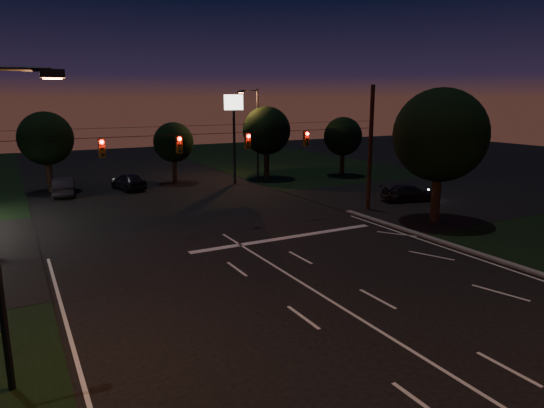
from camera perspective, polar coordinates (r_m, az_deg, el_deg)
ground at (r=18.29m, az=12.06°, el=-14.12°), size 140.00×140.00×0.00m
cross_street_right at (r=42.66m, az=18.65°, el=0.78°), size 20.00×16.00×0.02m
stop_bar at (r=28.70m, az=1.70°, el=-3.98°), size 12.00×0.50×0.01m
utility_pole_right at (r=36.52m, az=11.19°, el=-0.66°), size 0.30×0.30×9.00m
signal_span at (r=29.46m, az=-6.76°, el=7.26°), size 24.00×0.40×1.56m
pole_sign_right at (r=46.35m, az=-4.51°, el=10.04°), size 1.80×0.30×8.40m
street_light_left at (r=14.57m, az=-29.27°, el=-0.44°), size 2.20×0.35×9.00m
street_light_right_far at (r=49.59m, az=-1.99°, el=9.06°), size 2.20×0.35×9.00m
tree_right_near at (r=33.26m, az=19.01°, el=7.55°), size 6.00×6.00×8.76m
tree_far_b at (r=46.63m, az=-25.05°, el=6.94°), size 4.60×4.60×6.98m
tree_far_c at (r=47.66m, az=-11.53°, el=7.08°), size 3.80×3.80×5.86m
tree_far_d at (r=49.20m, az=-0.70°, el=8.56°), size 4.80×4.80×7.30m
tree_far_e at (r=51.81m, az=8.28°, el=7.84°), size 4.00×4.00×6.18m
car_oncoming_a at (r=45.42m, az=-16.54°, el=2.58°), size 2.65×4.79×1.54m
car_oncoming_b at (r=44.50m, az=-23.31°, el=1.91°), size 2.26×4.95×1.57m
car_cross at (r=40.20m, az=15.91°, el=1.26°), size 4.95×3.02×1.34m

